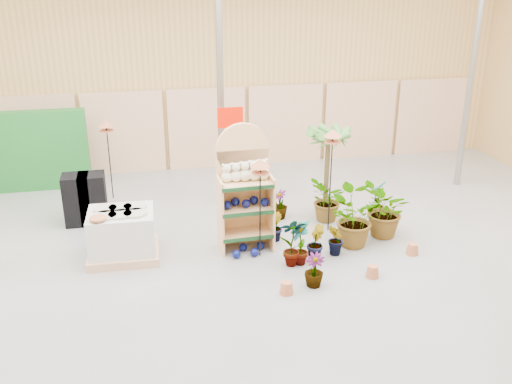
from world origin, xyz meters
TOP-DOWN VIEW (x-y plane):
  - room at (0.00, 0.91)m, footprint 15.20×12.10m
  - display_shelf at (0.08, 1.48)m, footprint 0.95×0.61m
  - teddy_bears at (0.11, 1.38)m, footprint 0.84×0.23m
  - gazing_balls_shelf at (0.08, 1.34)m, footprint 0.83×0.28m
  - gazing_balls_floor at (0.08, 1.10)m, footprint 0.63×0.39m
  - pallet_stack at (-2.06, 1.44)m, footprint 1.23×1.04m
  - charcoal_planters at (-2.77, 3.07)m, footprint 0.80×0.50m
  - trellis_stock at (-3.80, 5.20)m, footprint 2.00×0.30m
  - offer_sign at (0.10, 2.98)m, footprint 0.50×0.08m
  - bird_table_front at (0.27, 1.01)m, footprint 0.34×0.34m
  - bird_table_right at (1.76, 1.74)m, footprint 0.34×0.34m
  - bird_table_back at (-2.31, 4.29)m, footprint 0.34×0.34m
  - palm at (1.97, 2.56)m, footprint 0.70×0.70m
  - potted_plant_0 at (0.72, 0.56)m, footprint 0.49×0.34m
  - potted_plant_1 at (1.16, 0.67)m, footprint 0.39×0.43m
  - potted_plant_2 at (1.95, 1.06)m, footprint 1.23×1.25m
  - potted_plant_4 at (2.95, 2.17)m, footprint 0.47×0.50m
  - potted_plant_5 at (0.67, 1.55)m, footprint 0.33×0.36m
  - potted_plant_6 at (1.88, 2.15)m, footprint 0.89×0.96m
  - potted_plant_7 at (0.88, -0.17)m, footprint 0.44×0.44m
  - potted_plant_8 at (0.87, 0.57)m, footprint 0.32×0.44m
  - potted_plant_9 at (1.56, 0.73)m, footprint 0.29×0.35m
  - potted_plant_10 at (2.68, 1.25)m, footprint 1.21×1.24m
  - potted_plant_11 at (0.99, 2.49)m, footprint 0.39×0.39m

SIDE VIEW (x-z plane):
  - gazing_balls_floor at x=0.08m, z-range 0.00..0.15m
  - potted_plant_5 at x=0.67m, z-range 0.00..0.53m
  - potted_plant_7 at x=0.88m, z-range 0.00..0.56m
  - potted_plant_9 at x=1.56m, z-range 0.00..0.60m
  - potted_plant_11 at x=0.99m, z-range 0.00..0.60m
  - potted_plant_1 at x=1.16m, z-range 0.00..0.64m
  - potted_plant_4 at x=2.95m, z-range 0.00..0.78m
  - potted_plant_8 at x=0.87m, z-range 0.00..0.80m
  - pallet_stack at x=-2.06m, z-range -0.01..0.88m
  - potted_plant_6 at x=1.88m, z-range 0.00..0.87m
  - potted_plant_0 at x=0.72m, z-range 0.00..0.90m
  - charcoal_planters at x=-2.77m, z-range 0.00..1.00m
  - potted_plant_10 at x=2.68m, z-range 0.00..1.05m
  - potted_plant_2 at x=1.95m, z-range 0.00..1.05m
  - gazing_balls_shelf at x=0.08m, z-range 0.80..0.96m
  - trellis_stock at x=-3.80m, z-range 0.00..1.80m
  - display_shelf at x=0.08m, z-range -0.10..2.15m
  - teddy_bears at x=0.11m, z-range 1.24..1.60m
  - offer_sign at x=0.10m, z-range 0.47..2.67m
  - bird_table_back at x=-2.31m, z-range 0.75..2.50m
  - palm at x=1.97m, z-range 0.68..2.58m
  - bird_table_front at x=0.27m, z-range 0.76..2.54m
  - bird_table_right at x=1.76m, z-range 0.86..2.87m
  - room at x=0.00m, z-range -0.14..4.56m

